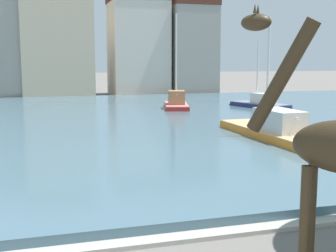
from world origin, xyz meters
TOP-DOWN VIEW (x-y plane):
  - harbor_water at (0.00, 26.33)m, footprint 85.13×40.54m
  - quay_edge_coping at (0.00, 5.81)m, footprint 85.13×0.50m
  - sailboat_navy at (14.90, 30.36)m, footprint 3.72×6.40m
  - sailboat_orange at (8.56, 16.99)m, footprint 2.39×9.73m
  - sailboat_red at (8.11, 31.84)m, footprint 3.24×6.22m
  - townhouse_narrow_midrow at (-0.76, 50.13)m, footprint 8.06×7.35m
  - townhouse_wide_warehouse at (9.12, 51.18)m, footprint 6.93×6.83m
  - townhouse_corner_house at (15.75, 50.16)m, footprint 5.73×6.14m

SIDE VIEW (x-z plane):
  - quay_edge_coping at x=0.00m, z-range 0.00..0.12m
  - harbor_water at x=0.00m, z-range 0.00..0.38m
  - sailboat_navy at x=14.90m, z-range -2.49..3.56m
  - sailboat_orange at x=8.56m, z-range -2.70..3.91m
  - sailboat_red at x=8.11m, z-range -3.48..4.70m
  - townhouse_corner_house at x=15.75m, z-range 0.02..11.73m
  - townhouse_wide_warehouse at x=9.12m, z-range 0.02..12.21m
  - townhouse_narrow_midrow at x=-0.76m, z-range 0.02..13.09m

